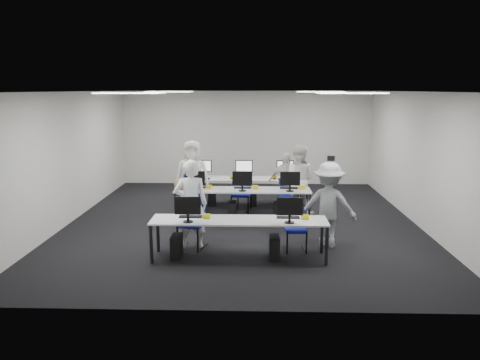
{
  "coord_description": "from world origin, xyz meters",
  "views": [
    {
      "loc": [
        0.27,
        -10.57,
        3.06
      ],
      "look_at": [
        -0.05,
        -0.03,
        1.0
      ],
      "focal_mm": 35.0,
      "sensor_mm": 36.0,
      "label": 1
    }
  ],
  "objects_px": {
    "chair_3": "(241,201)",
    "chair_6": "(242,200)",
    "photographer": "(329,205)",
    "chair_7": "(288,199)",
    "chair_4": "(288,203)",
    "student_2": "(192,176)",
    "desk_mid": "(243,191)",
    "student_0": "(191,204)",
    "chair_5": "(194,199)",
    "chair_0": "(192,233)",
    "desk_front": "(239,222)",
    "chair_1": "(295,237)",
    "chair_2": "(192,203)",
    "student_3": "(285,182)",
    "student_1": "(298,180)"
  },
  "relations": [
    {
      "from": "photographer",
      "to": "chair_7",
      "type": "bearing_deg",
      "value": -64.33
    },
    {
      "from": "desk_front",
      "to": "student_1",
      "type": "xyz_separation_m",
      "value": [
        1.35,
        3.12,
        0.19
      ]
    },
    {
      "from": "student_3",
      "to": "chair_6",
      "type": "bearing_deg",
      "value": -158.43
    },
    {
      "from": "photographer",
      "to": "desk_mid",
      "type": "bearing_deg",
      "value": -33.53
    },
    {
      "from": "chair_6",
      "to": "chair_4",
      "type": "bearing_deg",
      "value": 1.25
    },
    {
      "from": "chair_4",
      "to": "student_2",
      "type": "distance_m",
      "value": 2.48
    },
    {
      "from": "chair_1",
      "to": "chair_3",
      "type": "height_order",
      "value": "chair_3"
    },
    {
      "from": "student_0",
      "to": "photographer",
      "type": "height_order",
      "value": "student_0"
    },
    {
      "from": "chair_6",
      "to": "photographer",
      "type": "distance_m",
      "value": 3.32
    },
    {
      "from": "chair_2",
      "to": "student_1",
      "type": "relative_size",
      "value": 0.5
    },
    {
      "from": "chair_1",
      "to": "chair_0",
      "type": "bearing_deg",
      "value": 173.47
    },
    {
      "from": "photographer",
      "to": "student_0",
      "type": "bearing_deg",
      "value": 17.55
    },
    {
      "from": "desk_mid",
      "to": "student_1",
      "type": "relative_size",
      "value": 1.84
    },
    {
      "from": "student_2",
      "to": "chair_6",
      "type": "bearing_deg",
      "value": 5.39
    },
    {
      "from": "desk_mid",
      "to": "chair_4",
      "type": "distance_m",
      "value": 1.29
    },
    {
      "from": "desk_mid",
      "to": "student_3",
      "type": "relative_size",
      "value": 2.13
    },
    {
      "from": "desk_front",
      "to": "chair_2",
      "type": "xyz_separation_m",
      "value": [
        -1.28,
        3.1,
        -0.4
      ]
    },
    {
      "from": "chair_3",
      "to": "student_3",
      "type": "height_order",
      "value": "student_3"
    },
    {
      "from": "desk_mid",
      "to": "chair_6",
      "type": "distance_m",
      "value": 0.95
    },
    {
      "from": "desk_mid",
      "to": "photographer",
      "type": "bearing_deg",
      "value": -47.82
    },
    {
      "from": "student_3",
      "to": "chair_3",
      "type": "bearing_deg",
      "value": -145.24
    },
    {
      "from": "desk_front",
      "to": "photographer",
      "type": "relative_size",
      "value": 1.91
    },
    {
      "from": "chair_4",
      "to": "chair_5",
      "type": "xyz_separation_m",
      "value": [
        -2.38,
        0.26,
        0.04
      ]
    },
    {
      "from": "student_0",
      "to": "photographer",
      "type": "xyz_separation_m",
      "value": [
        2.67,
        0.15,
        -0.03
      ]
    },
    {
      "from": "desk_mid",
      "to": "student_2",
      "type": "height_order",
      "value": "student_2"
    },
    {
      "from": "chair_0",
      "to": "chair_6",
      "type": "bearing_deg",
      "value": 87.59
    },
    {
      "from": "chair_4",
      "to": "chair_5",
      "type": "height_order",
      "value": "chair_5"
    },
    {
      "from": "chair_0",
      "to": "chair_4",
      "type": "bearing_deg",
      "value": 66.21
    },
    {
      "from": "chair_1",
      "to": "chair_3",
      "type": "bearing_deg",
      "value": 108.4
    },
    {
      "from": "chair_3",
      "to": "chair_6",
      "type": "relative_size",
      "value": 1.14
    },
    {
      "from": "chair_0",
      "to": "chair_5",
      "type": "xyz_separation_m",
      "value": [
        -0.34,
        2.83,
        0.02
      ]
    },
    {
      "from": "chair_6",
      "to": "student_3",
      "type": "relative_size",
      "value": 0.54
    },
    {
      "from": "desk_front",
      "to": "chair_5",
      "type": "bearing_deg",
      "value": 110.6
    },
    {
      "from": "chair_2",
      "to": "student_3",
      "type": "height_order",
      "value": "student_3"
    },
    {
      "from": "chair_1",
      "to": "chair_6",
      "type": "height_order",
      "value": "same"
    },
    {
      "from": "desk_front",
      "to": "chair_4",
      "type": "relative_size",
      "value": 3.65
    },
    {
      "from": "student_2",
      "to": "photographer",
      "type": "distance_m",
      "value": 4.0
    },
    {
      "from": "chair_7",
      "to": "student_0",
      "type": "xyz_separation_m",
      "value": [
        -2.09,
        -3.0,
        0.61
      ]
    },
    {
      "from": "desk_front",
      "to": "chair_5",
      "type": "distance_m",
      "value": 3.62
    },
    {
      "from": "chair_6",
      "to": "student_2",
      "type": "bearing_deg",
      "value": -157.52
    },
    {
      "from": "student_0",
      "to": "chair_2",
      "type": "bearing_deg",
      "value": -88.4
    },
    {
      "from": "desk_front",
      "to": "chair_6",
      "type": "distance_m",
      "value": 3.48
    },
    {
      "from": "chair_6",
      "to": "student_1",
      "type": "height_order",
      "value": "student_1"
    },
    {
      "from": "desk_front",
      "to": "chair_3",
      "type": "distance_m",
      "value": 3.21
    },
    {
      "from": "chair_5",
      "to": "chair_6",
      "type": "distance_m",
      "value": 1.23
    },
    {
      "from": "chair_5",
      "to": "photographer",
      "type": "xyz_separation_m",
      "value": [
        2.99,
        -2.67,
        0.53
      ]
    },
    {
      "from": "chair_0",
      "to": "chair_2",
      "type": "bearing_deg",
      "value": 112.45
    },
    {
      "from": "student_0",
      "to": "student_2",
      "type": "relative_size",
      "value": 0.97
    },
    {
      "from": "chair_5",
      "to": "student_0",
      "type": "relative_size",
      "value": 0.57
    },
    {
      "from": "chair_5",
      "to": "photographer",
      "type": "height_order",
      "value": "photographer"
    }
  ]
}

